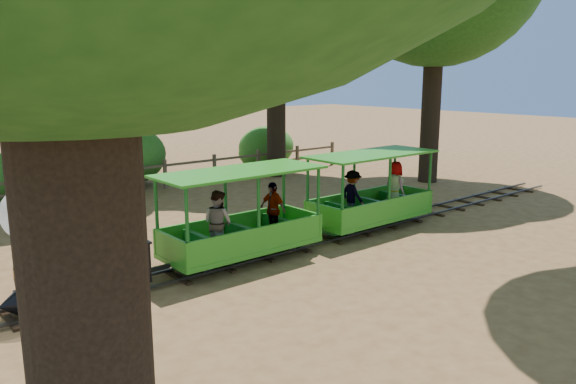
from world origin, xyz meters
TOP-DOWN VIEW (x-y plane):
  - ground at (0.00, 0.00)m, footprint 90.00×90.00m
  - track at (0.00, 0.00)m, footprint 22.00×1.00m
  - locomotive at (-4.93, 0.07)m, footprint 2.49×1.17m
  - carriage_front at (-1.49, -0.03)m, footprint 3.54×1.44m
  - carriage_rear at (2.53, -0.01)m, footprint 3.54×1.44m
  - fence at (0.00, 8.00)m, footprint 18.10×0.10m
  - shrub_mid_w at (0.09, 9.30)m, footprint 3.09×2.38m
  - shrub_mid_e at (6.07, 9.30)m, footprint 1.92×1.48m
  - shrub_east at (6.42, 9.30)m, footprint 2.51×1.93m

SIDE VIEW (x-z plane):
  - ground at x=0.00m, z-range 0.00..0.00m
  - track at x=0.00m, z-range 0.02..0.12m
  - fence at x=0.00m, z-range 0.08..1.08m
  - shrub_mid_e at x=6.07m, z-range 0.00..1.33m
  - carriage_front at x=-1.49m, z-range -0.12..1.72m
  - carriage_rear at x=2.53m, z-range -0.11..1.73m
  - shrub_east at x=6.42m, z-range 0.00..1.74m
  - shrub_mid_w at x=0.09m, z-range 0.00..2.14m
  - locomotive at x=-4.93m, z-range 0.19..3.05m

